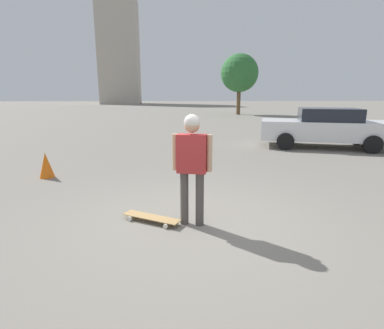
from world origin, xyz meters
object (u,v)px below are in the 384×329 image
(traffic_cone, at_px, (46,165))
(skateboard, at_px, (151,218))
(person, at_px, (192,158))
(car_parked_near, at_px, (325,127))

(traffic_cone, bearing_deg, skateboard, -136.46)
(traffic_cone, bearing_deg, person, -131.74)
(car_parked_near, bearing_deg, person, 68.67)
(traffic_cone, bearing_deg, car_parked_near, -66.91)
(person, xyz_separation_m, skateboard, (0.13, 0.62, -0.95))
(person, xyz_separation_m, car_parked_near, (6.58, -5.43, -0.27))
(person, distance_m, traffic_cone, 4.40)
(person, bearing_deg, car_parked_near, 64.86)
(person, xyz_separation_m, traffic_cone, (2.89, 3.24, -0.72))
(car_parked_near, distance_m, traffic_cone, 9.43)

